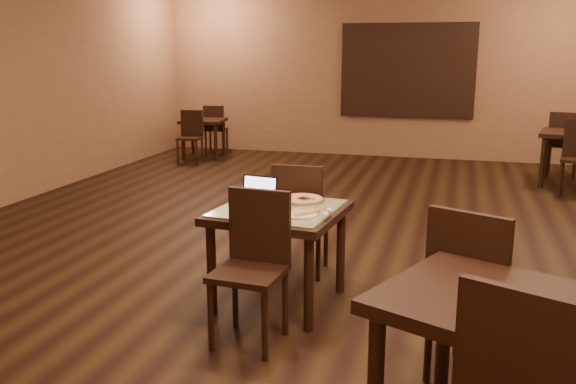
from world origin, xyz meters
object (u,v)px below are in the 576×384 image
(other_table_b_chair_far, at_px, (215,126))
(other_table_a_chair_far, at_px, (563,140))
(chair_main_far, at_px, (300,213))
(pizza_pan, at_px, (302,201))
(tiled_table, at_px, (279,221))
(laptop, at_px, (258,196))
(other_table_b_chair_near, at_px, (191,133))
(other_table_b, at_px, (203,126))
(other_table_c, at_px, (485,323))
(other_table_c_chair_far, at_px, (473,289))
(chair_main_near, at_px, (254,257))
(other_table_a, at_px, (571,141))

(other_table_b_chair_far, bearing_deg, other_table_a_chair_far, 165.68)
(chair_main_far, height_order, pizza_pan, chair_main_far)
(tiled_table, bearing_deg, laptop, 160.14)
(other_table_b_chair_near, bearing_deg, pizza_pan, -65.21)
(other_table_b, xyz_separation_m, other_table_c, (4.61, -7.38, 0.12))
(tiled_table, relative_size, pizza_pan, 2.75)
(other_table_a_chair_far, relative_size, other_table_b, 1.20)
(chair_main_far, distance_m, other_table_c_chair_far, 2.04)
(chair_main_far, bearing_deg, chair_main_near, 88.20)
(pizza_pan, bearing_deg, tiled_table, -116.57)
(tiled_table, xyz_separation_m, pizza_pan, (0.12, 0.24, 0.11))
(tiled_table, bearing_deg, other_table_a, 67.17)
(other_table_b_chair_far, height_order, other_table_c_chair_far, other_table_c_chair_far)
(other_table_b, bearing_deg, other_table_b_chair_far, 80.72)
(other_table_c_chair_far, bearing_deg, other_table_b, -31.90)
(chair_main_far, distance_m, other_table_c, 2.57)
(other_table_b_chair_near, bearing_deg, chair_main_near, -69.94)
(chair_main_far, bearing_deg, other_table_b_chair_far, -63.29)
(other_table_a, height_order, other_table_b_chair_far, other_table_b_chair_far)
(chair_main_near, xyz_separation_m, pizza_pan, (0.11, 0.85, 0.19))
(chair_main_near, xyz_separation_m, other_table_a_chair_far, (2.81, 6.35, -0.01))
(chair_main_far, distance_m, other_table_b_chair_far, 6.59)
(other_table_c, bearing_deg, other_table_b, 145.95)
(other_table_b_chair_near, bearing_deg, tiled_table, -67.34)
(pizza_pan, relative_size, other_table_c_chair_far, 0.34)
(other_table_b, bearing_deg, pizza_pan, -67.78)
(other_table_b, height_order, other_table_b_chair_far, other_table_b_chair_far)
(other_table_b, bearing_deg, other_table_a, -14.89)
(other_table_b_chair_far, xyz_separation_m, other_table_c, (4.60, -7.90, 0.19))
(chair_main_near, height_order, other_table_a_chair_far, chair_main_near)
(other_table_a, xyz_separation_m, other_table_b_chair_far, (-5.99, 1.24, -0.14))
(other_table_a, bearing_deg, other_table_c, -90.78)
(chair_main_far, relative_size, other_table_b_chair_far, 1.11)
(tiled_table, height_order, pizza_pan, pizza_pan)
(other_table_b_chair_near, bearing_deg, chair_main_far, -64.17)
(other_table_a_chair_far, xyz_separation_m, other_table_b, (-5.98, 0.13, 0.01))
(tiled_table, relative_size, other_table_c_chair_far, 0.93)
(tiled_table, distance_m, pizza_pan, 0.29)
(tiled_table, height_order, other_table_a, other_table_a)
(chair_main_far, relative_size, pizza_pan, 2.70)
(pizza_pan, xyz_separation_m, other_table_c, (1.32, -1.75, -0.07))
(other_table_a_chair_far, relative_size, other_table_b_chair_near, 1.12)
(pizza_pan, xyz_separation_m, other_table_b, (-3.29, 5.63, -0.19))
(laptop, height_order, other_table_b_chair_near, laptop)
(other_table_b_chair_far, bearing_deg, pizza_pan, 109.97)
(tiled_table, height_order, other_table_b_chair_near, other_table_b_chair_near)
(other_table_a, height_order, other_table_a_chair_far, other_table_a_chair_far)
(other_table_b_chair_far, bearing_deg, other_table_c, 112.13)
(other_table_b, bearing_deg, other_table_b_chair_near, -99.28)
(other_table_a_chair_far, xyz_separation_m, other_table_b_chair_near, (-5.99, -0.39, -0.06))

